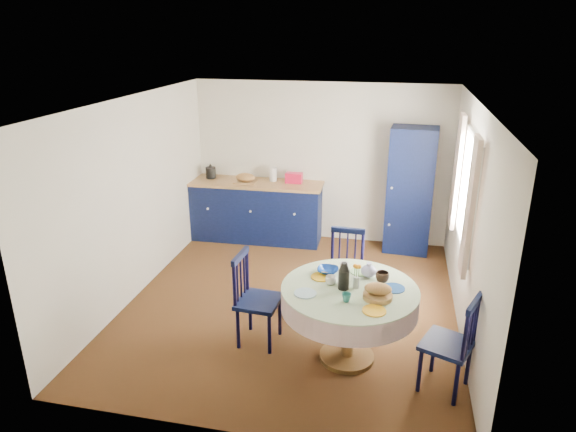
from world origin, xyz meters
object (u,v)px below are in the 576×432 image
(kitchen_counter, at_px, (256,210))
(chair_right, at_px, (452,343))
(dining_table, at_px, (350,299))
(mug_d, at_px, (344,266))
(mug_b, at_px, (346,297))
(chair_left, at_px, (255,298))
(chair_far, at_px, (345,271))
(cobalt_bowl, at_px, (328,271))
(pantry_cabinet, at_px, (410,191))
(mug_c, at_px, (382,277))
(mug_a, at_px, (331,280))

(kitchen_counter, xyz_separation_m, chair_right, (2.79, -3.24, 0.02))
(dining_table, height_order, mug_d, dining_table)
(mug_b, bearing_deg, chair_left, 158.45)
(chair_far, height_order, mug_b, chair_far)
(chair_right, relative_size, cobalt_bowl, 4.56)
(pantry_cabinet, relative_size, chair_right, 1.89)
(kitchen_counter, height_order, chair_left, kitchen_counter)
(mug_b, bearing_deg, mug_c, 56.31)
(mug_d, bearing_deg, chair_left, -164.03)
(chair_right, distance_m, mug_d, 1.33)
(chair_right, bearing_deg, cobalt_bowl, -91.71)
(mug_b, bearing_deg, chair_far, 96.26)
(mug_d, bearing_deg, chair_right, -31.49)
(cobalt_bowl, bearing_deg, dining_table, -46.64)
(chair_left, relative_size, mug_d, 11.25)
(pantry_cabinet, bearing_deg, mug_b, -96.47)
(mug_a, height_order, mug_c, mug_c)
(chair_right, bearing_deg, chair_far, -116.16)
(mug_d, bearing_deg, dining_table, -74.20)
(dining_table, bearing_deg, kitchen_counter, 121.41)
(chair_far, height_order, mug_c, chair_far)
(chair_left, distance_m, mug_b, 1.14)
(mug_a, relative_size, mug_b, 1.23)
(kitchen_counter, bearing_deg, mug_a, -62.80)
(chair_left, height_order, cobalt_bowl, chair_left)
(chair_far, relative_size, chair_right, 1.00)
(chair_left, distance_m, chair_right, 2.05)
(chair_right, bearing_deg, chair_left, -78.83)
(dining_table, height_order, mug_b, dining_table)
(chair_far, bearing_deg, pantry_cabinet, 71.84)
(dining_table, xyz_separation_m, chair_left, (-1.03, 0.12, -0.18))
(chair_right, xyz_separation_m, cobalt_bowl, (-1.25, 0.56, 0.35))
(chair_left, relative_size, cobalt_bowl, 4.66)
(pantry_cabinet, distance_m, cobalt_bowl, 2.85)
(chair_far, xyz_separation_m, mug_d, (0.05, -0.63, 0.36))
(chair_left, height_order, mug_d, chair_left)
(mug_b, distance_m, mug_c, 0.57)
(chair_far, bearing_deg, mug_c, -58.42)
(mug_d, bearing_deg, kitchen_counter, 123.42)
(chair_left, xyz_separation_m, mug_b, (1.01, -0.40, 0.35))
(mug_a, bearing_deg, pantry_cabinet, 74.94)
(mug_a, relative_size, mug_c, 0.81)
(dining_table, xyz_separation_m, mug_a, (-0.20, 0.04, 0.17))
(pantry_cabinet, bearing_deg, chair_right, -79.24)
(mug_d, relative_size, cobalt_bowl, 0.41)
(chair_far, height_order, chair_right, chair_right)
(pantry_cabinet, height_order, chair_left, pantry_cabinet)
(kitchen_counter, xyz_separation_m, mug_a, (1.60, -2.92, 0.38))
(pantry_cabinet, bearing_deg, cobalt_bowl, -103.54)
(pantry_cabinet, relative_size, mug_d, 20.84)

